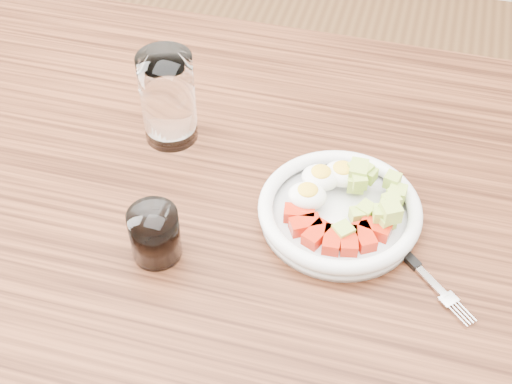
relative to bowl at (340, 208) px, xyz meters
The scene contains 5 objects.
dining_table 0.16m from the bowl, 168.86° to the right, with size 1.50×0.90×0.77m.
bowl is the anchor object (origin of this frame).
fork 0.11m from the bowl, 25.94° to the right, with size 0.15×0.14×0.01m.
water_glass 0.30m from the bowl, 160.10° to the left, with size 0.08×0.08×0.14m, color white.
coffee_glass 0.25m from the bowl, 150.85° to the right, with size 0.06×0.06×0.07m.
Camera 1 is at (0.16, -0.63, 1.49)m, focal length 50.00 mm.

